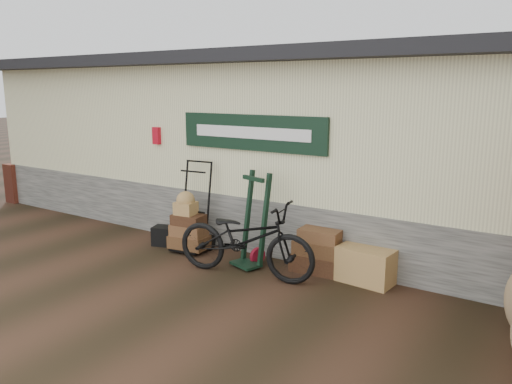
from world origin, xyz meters
TOP-DOWN VIEW (x-y plane):
  - ground at (0.00, 0.00)m, footprint 80.00×80.00m
  - station_building at (-0.01, 2.74)m, footprint 14.40×4.10m
  - porter_trolley at (-1.22, 0.66)m, footprint 0.80×0.64m
  - green_barrow at (0.03, 0.54)m, footprint 0.62×0.56m
  - suitcase_stack at (0.95, 0.85)m, footprint 0.76×0.50m
  - wicker_hamper at (1.69, 0.85)m, footprint 0.79×0.55m
  - black_trunk at (-1.81, 0.52)m, footprint 0.39×0.36m
  - bicycle at (0.17, 0.11)m, footprint 1.04×2.17m

SIDE VIEW (x-z plane):
  - ground at x=0.00m, z-range 0.00..0.00m
  - black_trunk at x=-1.81m, z-range 0.00..0.32m
  - wicker_hamper at x=1.69m, z-range 0.00..0.49m
  - suitcase_stack at x=0.95m, z-range 0.00..0.65m
  - bicycle at x=0.17m, z-range 0.00..1.21m
  - green_barrow at x=0.03m, z-range 0.00..1.42m
  - porter_trolley at x=-1.22m, z-range 0.00..1.49m
  - station_building at x=-0.01m, z-range 0.01..3.21m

